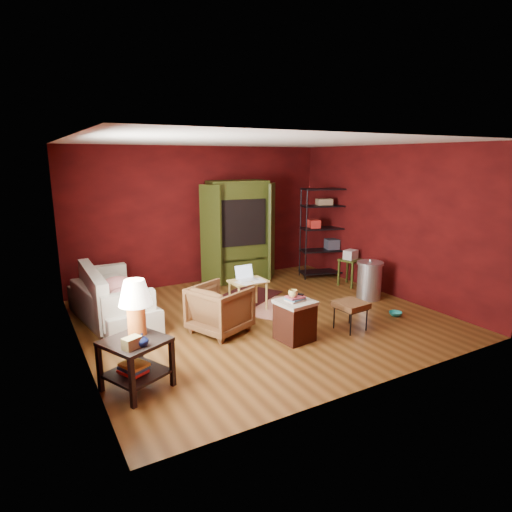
% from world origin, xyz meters
% --- Properties ---
extents(room, '(5.54, 5.04, 2.84)m').
position_xyz_m(room, '(-0.04, -0.01, 1.40)').
color(room, brown).
rests_on(room, ground).
extents(sofa, '(0.89, 2.15, 0.82)m').
position_xyz_m(sofa, '(-2.17, 1.02, 0.41)').
color(sofa, '#B5AF9D').
rests_on(sofa, ground).
extents(armchair, '(0.96, 0.98, 0.79)m').
position_xyz_m(armchair, '(-0.84, -0.18, 0.39)').
color(armchair, black).
rests_on(armchair, ground).
extents(pet_bowl_steel, '(0.22, 0.10, 0.22)m').
position_xyz_m(pet_bowl_steel, '(1.78, -0.36, 0.11)').
color(pet_bowl_steel, silver).
rests_on(pet_bowl_steel, ground).
extents(pet_bowl_turquoise, '(0.22, 0.14, 0.21)m').
position_xyz_m(pet_bowl_turquoise, '(1.97, -1.02, 0.11)').
color(pet_bowl_turquoise, '#2AC5C0').
rests_on(pet_bowl_turquoise, ground).
extents(vase, '(0.17, 0.17, 0.14)m').
position_xyz_m(vase, '(-2.32, -1.41, 0.66)').
color(vase, '#0D1743').
rests_on(vase, side_table).
extents(mug, '(0.15, 0.13, 0.13)m').
position_xyz_m(mug, '(-0.08, -1.00, 0.72)').
color(mug, '#CFBA65').
rests_on(mug, hamper).
extents(side_table, '(0.83, 0.83, 1.24)m').
position_xyz_m(side_table, '(-2.31, -1.13, 0.74)').
color(side_table, black).
rests_on(side_table, ground).
extents(sofa_cushions, '(0.78, 1.94, 0.81)m').
position_xyz_m(sofa_cushions, '(-2.16, 1.02, 0.40)').
color(sofa_cushions, '#B5AF9D').
rests_on(sofa_cushions, sofa).
extents(hamper, '(0.54, 0.54, 0.68)m').
position_xyz_m(hamper, '(-0.03, -0.98, 0.31)').
color(hamper, '#3A170D').
rests_on(hamper, ground).
extents(footstool, '(0.46, 0.46, 0.44)m').
position_xyz_m(footstool, '(0.92, -1.09, 0.38)').
color(footstool, black).
rests_on(footstool, ground).
extents(rug_round, '(1.63, 1.63, 0.01)m').
position_xyz_m(rug_round, '(0.51, 0.26, 0.01)').
color(rug_round, beige).
rests_on(rug_round, ground).
extents(rug_oriental, '(1.57, 1.40, 0.01)m').
position_xyz_m(rug_oriental, '(0.25, 1.03, 0.02)').
color(rug_oriental, '#451214').
rests_on(rug_oriental, ground).
extents(laptop_desk, '(0.62, 0.49, 0.76)m').
position_xyz_m(laptop_desk, '(-0.02, 0.46, 0.47)').
color(laptop_desk, '#FCD873').
rests_on(laptop_desk, ground).
extents(tv_armoire, '(1.66, 0.99, 2.11)m').
position_xyz_m(tv_armoire, '(0.68, 2.19, 1.10)').
color(tv_armoire, '#394213').
rests_on(tv_armoire, ground).
extents(wire_shelving, '(1.03, 0.67, 1.94)m').
position_xyz_m(wire_shelving, '(2.43, 1.51, 1.06)').
color(wire_shelving, black).
rests_on(wire_shelving, ground).
extents(small_stand, '(0.46, 0.46, 0.74)m').
position_xyz_m(small_stand, '(2.49, 0.69, 0.55)').
color(small_stand, '#394213').
rests_on(small_stand, ground).
extents(trash_can, '(0.60, 0.60, 0.76)m').
position_xyz_m(trash_can, '(2.22, -0.14, 0.36)').
color(trash_can, silver).
rests_on(trash_can, ground).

